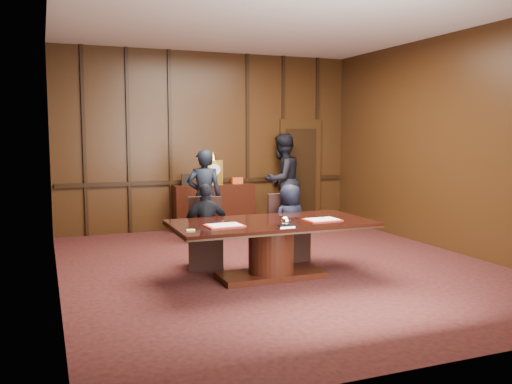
% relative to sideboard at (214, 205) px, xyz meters
% --- Properties ---
extents(room, '(7.00, 7.04, 3.50)m').
position_rel_sideboard_xyz_m(room, '(0.07, -3.12, 1.24)').
color(room, black).
rests_on(room, ground).
extents(sideboard, '(1.60, 0.45, 1.54)m').
position_rel_sideboard_xyz_m(sideboard, '(0.00, 0.00, 0.00)').
color(sideboard, black).
rests_on(sideboard, ground).
extents(conference_table, '(2.62, 1.32, 0.76)m').
position_rel_sideboard_xyz_m(conference_table, '(-0.37, -3.76, 0.02)').
color(conference_table, black).
rests_on(conference_table, ground).
extents(folder_left, '(0.48, 0.36, 0.02)m').
position_rel_sideboard_xyz_m(folder_left, '(-1.05, -3.89, 0.28)').
color(folder_left, '#B61B10').
rests_on(folder_left, conference_table).
extents(folder_right, '(0.47, 0.35, 0.02)m').
position_rel_sideboard_xyz_m(folder_right, '(0.29, -3.94, 0.28)').
color(folder_right, '#B61B10').
rests_on(folder_right, conference_table).
extents(inkstand, '(0.20, 0.14, 0.12)m').
position_rel_sideboard_xyz_m(inkstand, '(-0.37, -4.21, 0.33)').
color(inkstand, white).
rests_on(inkstand, conference_table).
extents(notepad, '(0.11, 0.09, 0.01)m').
position_rel_sideboard_xyz_m(notepad, '(-1.53, -4.05, 0.28)').
color(notepad, '#E8D771').
rests_on(notepad, conference_table).
extents(chair_left, '(0.59, 0.59, 0.99)m').
position_rel_sideboard_xyz_m(chair_left, '(-1.01, -2.88, -0.19)').
color(chair_left, black).
rests_on(chair_left, ground).
extents(chair_right, '(0.55, 0.55, 0.99)m').
position_rel_sideboard_xyz_m(chair_right, '(0.28, -2.88, -0.19)').
color(chair_right, black).
rests_on(chair_right, ground).
extents(signatory_left, '(0.71, 0.30, 1.21)m').
position_rel_sideboard_xyz_m(signatory_left, '(-1.02, -2.96, 0.12)').
color(signatory_left, black).
rests_on(signatory_left, ground).
extents(signatory_right, '(0.62, 0.46, 1.16)m').
position_rel_sideboard_xyz_m(signatory_right, '(0.28, -2.96, 0.09)').
color(signatory_right, black).
rests_on(signatory_right, ground).
extents(witness_left, '(0.68, 0.53, 1.64)m').
position_rel_sideboard_xyz_m(witness_left, '(-0.54, -1.24, 0.33)').
color(witness_left, black).
rests_on(witness_left, ground).
extents(witness_right, '(1.14, 1.04, 1.90)m').
position_rel_sideboard_xyz_m(witness_right, '(1.41, -0.16, 0.46)').
color(witness_right, black).
rests_on(witness_right, ground).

